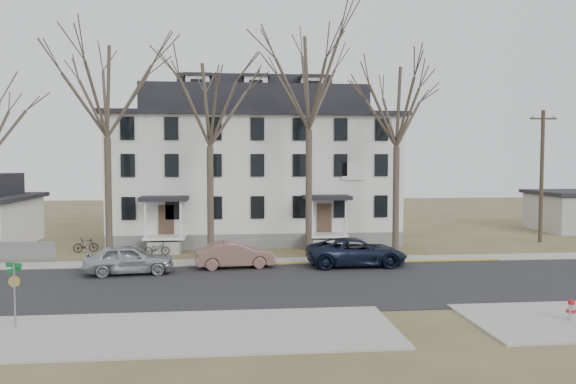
{
  "coord_description": "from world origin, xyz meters",
  "views": [
    {
      "loc": [
        -3.72,
        -24.29,
        5.99
      ],
      "look_at": [
        -0.36,
        9.0,
        4.04
      ],
      "focal_mm": 35.0,
      "sensor_mm": 36.0,
      "label": 1
    }
  ],
  "objects": [
    {
      "name": "tree_mid_left",
      "position": [
        -5.0,
        9.8,
        9.6
      ],
      "size": [
        7.8,
        7.8,
        12.74
      ],
      "color": "#473B31",
      "rests_on": "ground"
    },
    {
      "name": "street_sign",
      "position": [
        -11.35,
        -3.91,
        1.59
      ],
      "size": [
        0.67,
        0.67,
        2.36
      ],
      "rotation": [
        0.0,
        0.0,
        -0.38
      ],
      "color": "gray",
      "rests_on": "ground"
    },
    {
      "name": "car_tan",
      "position": [
        -3.56,
        6.42,
        0.72
      ],
      "size": [
        4.5,
        1.99,
        1.43
      ],
      "primitive_type": "imported",
      "rotation": [
        0.0,
        0.0,
        1.68
      ],
      "color": "brown",
      "rests_on": "ground"
    },
    {
      "name": "car_navy",
      "position": [
        3.22,
        6.29,
        0.77
      ],
      "size": [
        5.58,
        2.59,
        1.55
      ],
      "primitive_type": "imported",
      "rotation": [
        0.0,
        0.0,
        1.57
      ],
      "color": "black",
      "rests_on": "ground"
    },
    {
      "name": "utility_pole_far",
      "position": [
        18.5,
        14.0,
        4.9
      ],
      "size": [
        2.0,
        0.28,
        9.5
      ],
      "color": "#3D3023",
      "rests_on": "ground"
    },
    {
      "name": "near_sidewalk_left",
      "position": [
        -8.0,
        -5.0,
        0.0
      ],
      "size": [
        20.0,
        5.0,
        0.08
      ],
      "primitive_type": "cube",
      "color": "#A09F97",
      "rests_on": "ground"
    },
    {
      "name": "main_road",
      "position": [
        0.0,
        2.0,
        0.0
      ],
      "size": [
        120.0,
        10.0,
        0.04
      ],
      "primitive_type": "cube",
      "color": "#27272A",
      "rests_on": "ground"
    },
    {
      "name": "tree_mid_right",
      "position": [
        6.5,
        9.8,
        9.6
      ],
      "size": [
        7.8,
        7.8,
        12.74
      ],
      "color": "#473B31",
      "rests_on": "ground"
    },
    {
      "name": "ground",
      "position": [
        0.0,
        0.0,
        0.0
      ],
      "size": [
        120.0,
        120.0,
        0.0
      ],
      "primitive_type": "plane",
      "color": "brown",
      "rests_on": "ground"
    },
    {
      "name": "far_sidewalk",
      "position": [
        0.0,
        8.0,
        0.0
      ],
      "size": [
        120.0,
        2.0,
        0.08
      ],
      "primitive_type": "cube",
      "color": "#A09F97",
      "rests_on": "ground"
    },
    {
      "name": "bicycle_left",
      "position": [
        -8.36,
        10.91,
        0.41
      ],
      "size": [
        1.62,
        0.76,
        0.82
      ],
      "primitive_type": "imported",
      "rotation": [
        0.0,
        0.0,
        1.71
      ],
      "color": "black",
      "rests_on": "ground"
    },
    {
      "name": "car_silver",
      "position": [
        -9.06,
        5.24,
        0.78
      ],
      "size": [
        4.74,
        2.35,
        1.55
      ],
      "primitive_type": "imported",
      "rotation": [
        0.0,
        0.0,
        1.69
      ],
      "color": "#A4A9AB",
      "rests_on": "ground"
    },
    {
      "name": "yellow_curb",
      "position": [
        5.0,
        7.1,
        0.0
      ],
      "size": [
        14.0,
        0.25,
        0.06
      ],
      "primitive_type": "cube",
      "color": "gold",
      "rests_on": "ground"
    },
    {
      "name": "tree_center",
      "position": [
        1.0,
        9.8,
        11.08
      ],
      "size": [
        9.0,
        9.0,
        14.7
      ],
      "color": "#473B31",
      "rests_on": "ground"
    },
    {
      "name": "tree_far_left",
      "position": [
        -11.0,
        9.8,
        10.34
      ],
      "size": [
        8.4,
        8.4,
        13.72
      ],
      "color": "#473B31",
      "rests_on": "ground"
    },
    {
      "name": "fire_hydrant",
      "position": [
        8.67,
        -5.13,
        0.44
      ],
      "size": [
        0.36,
        0.34,
        0.86
      ],
      "color": "#B7B7BA",
      "rests_on": "ground"
    },
    {
      "name": "boarding_house",
      "position": [
        -2.0,
        17.95,
        5.38
      ],
      "size": [
        20.8,
        12.36,
        12.05
      ],
      "color": "slate",
      "rests_on": "ground"
    },
    {
      "name": "bicycle_right",
      "position": [
        -13.04,
        12.48,
        0.46
      ],
      "size": [
        1.59,
        0.76,
        0.92
      ],
      "primitive_type": "imported",
      "rotation": [
        0.0,
        0.0,
        1.79
      ],
      "color": "black",
      "rests_on": "ground"
    }
  ]
}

